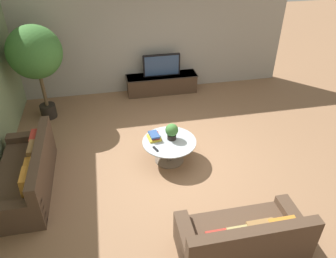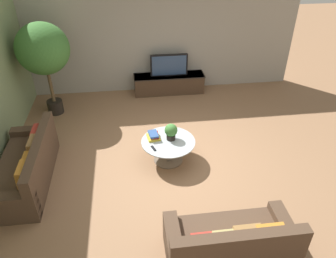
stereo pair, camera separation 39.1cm
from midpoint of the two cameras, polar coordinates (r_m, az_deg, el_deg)
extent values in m
plane|color=#8C6647|center=(6.47, -0.89, -5.63)|extent=(24.00, 24.00, 0.00)
cube|color=#A39E93|center=(8.63, -5.19, 16.07)|extent=(7.40, 0.12, 3.00)
cube|color=#473323|center=(8.84, -2.38, 7.86)|extent=(1.83, 0.48, 0.49)
cube|color=#2D2823|center=(8.74, -2.41, 9.26)|extent=(1.87, 0.50, 0.02)
cube|color=black|center=(8.62, -2.46, 11.04)|extent=(0.97, 0.08, 0.57)
cube|color=navy|center=(8.58, -2.41, 10.94)|extent=(0.89, 0.00, 0.51)
cube|color=black|center=(8.73, -2.42, 9.39)|extent=(0.29, 0.13, 0.02)
cylinder|color=#756656|center=(6.50, -1.51, -5.35)|extent=(0.57, 0.57, 0.02)
cylinder|color=#756656|center=(6.37, -1.54, -3.89)|extent=(0.10, 0.10, 0.44)
cylinder|color=#A8B2B7|center=(6.23, -1.57, -2.22)|extent=(1.03, 1.03, 0.02)
cube|color=#4C3828|center=(6.36, -25.24, -7.93)|extent=(0.84, 2.06, 0.42)
cube|color=#4C3828|center=(6.02, -23.09, -4.68)|extent=(0.16, 2.06, 0.42)
cube|color=#4C3828|center=(7.04, -24.09, -2.62)|extent=(0.84, 0.20, 0.54)
cube|color=#4C3828|center=(5.67, -27.00, -13.61)|extent=(0.84, 0.20, 0.54)
cube|color=#B23328|center=(6.52, -23.72, -2.15)|extent=(0.12, 0.38, 0.34)
cube|color=olive|center=(6.22, -24.22, -4.04)|extent=(0.16, 0.39, 0.36)
cube|color=orange|center=(5.96, -24.67, -6.41)|extent=(0.15, 0.31, 0.29)
cube|color=orange|center=(5.67, -25.35, -8.47)|extent=(0.14, 0.39, 0.36)
cube|color=#4C3828|center=(4.97, 10.17, -18.60)|extent=(1.77, 0.84, 0.42)
cube|color=#4C3828|center=(4.46, 12.30, -18.61)|extent=(1.77, 0.16, 0.42)
cube|color=#4C3828|center=(5.21, 18.68, -16.17)|extent=(0.20, 0.84, 0.54)
cube|color=#4C3828|center=(4.76, 0.81, -19.93)|extent=(0.20, 0.84, 0.54)
cube|color=orange|center=(4.73, 16.60, -16.21)|extent=(0.37, 0.17, 0.35)
cube|color=olive|center=(4.63, 13.22, -17.03)|extent=(0.37, 0.13, 0.33)
cube|color=tan|center=(4.55, 9.65, -17.91)|extent=(0.34, 0.17, 0.32)
cube|color=#B23328|center=(4.49, 5.92, -18.79)|extent=(0.30, 0.13, 0.27)
cylinder|color=black|center=(8.32, -21.38, 2.93)|extent=(0.36, 0.36, 0.32)
cylinder|color=brown|center=(8.08, -22.13, 6.09)|extent=(0.08, 0.08, 0.72)
ellipsoid|color=#3D7533|center=(7.73, -23.61, 12.16)|extent=(1.16, 1.16, 1.14)
cylinder|color=black|center=(6.25, -1.13, -1.39)|extent=(0.17, 0.17, 0.10)
sphere|color=#3D7533|center=(6.16, -1.14, -0.21)|extent=(0.25, 0.25, 0.25)
cube|color=gold|center=(6.29, -4.21, -1.58)|extent=(0.26, 0.28, 0.04)
cube|color=#A32823|center=(6.28, -4.06, -1.19)|extent=(0.16, 0.25, 0.04)
cube|color=#2D4C84|center=(6.24, -4.25, -1.01)|extent=(0.20, 0.28, 0.04)
cube|color=black|center=(6.02, -4.05, -3.52)|extent=(0.09, 0.16, 0.02)
camera|label=1|loc=(0.20, -91.75, -1.17)|focal=35.00mm
camera|label=2|loc=(0.20, 88.25, 1.17)|focal=35.00mm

